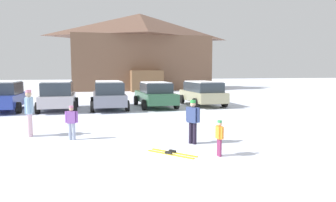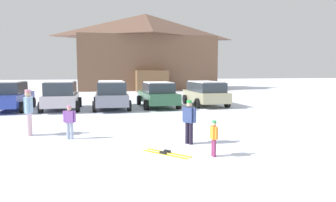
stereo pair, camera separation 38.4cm
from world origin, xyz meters
TOP-DOWN VIEW (x-y plane):
  - ground at (0.00, 0.00)m, footprint 160.00×160.00m
  - ski_lodge at (4.11, 33.16)m, footprint 17.27×11.01m
  - parked_blue_hatchback at (-6.88, 13.25)m, footprint 2.14×4.45m
  - parked_silver_wagon at (-3.96, 12.95)m, footprint 2.25×4.21m
  - parked_grey_wagon at (-1.02, 12.90)m, footprint 2.19×4.74m
  - parked_green_coupe at (1.96, 13.12)m, footprint 2.32×4.81m
  - parked_beige_suv at (5.22, 13.17)m, footprint 2.26×4.50m
  - skier_teen_in_navy_coat at (1.12, 3.13)m, footprint 0.36×0.44m
  - skier_child_in_purple_jacket at (-2.67, 4.66)m, footprint 0.43×0.22m
  - skier_adult_in_blue_parka at (-4.16, 5.59)m, footprint 0.26×0.62m
  - skier_child_in_orange_jacket at (1.37, 1.63)m, footprint 0.14×0.37m
  - pair_of_skis at (0.16, 2.15)m, footprint 1.23×1.32m

SIDE VIEW (x-z plane):
  - ground at x=0.00m, z-range 0.00..0.00m
  - pair_of_skis at x=0.16m, z-range -0.02..0.06m
  - skier_child_in_orange_jacket at x=1.37m, z-range 0.06..1.05m
  - skier_child_in_purple_jacket at x=-2.67m, z-range 0.08..1.24m
  - skier_teen_in_navy_coat at x=1.12m, z-range 0.09..1.50m
  - parked_green_coupe at x=1.96m, z-range 0.01..1.64m
  - parked_blue_hatchback at x=-6.88m, z-range 0.00..1.73m
  - parked_beige_suv at x=5.22m, z-range 0.07..1.71m
  - parked_grey_wagon at x=-1.02m, z-range 0.07..1.78m
  - parked_silver_wagon at x=-3.96m, z-range 0.06..1.79m
  - skier_adult_in_blue_parka at x=-4.16m, z-range 0.11..1.78m
  - ski_lodge at x=4.11m, z-range 0.07..9.75m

